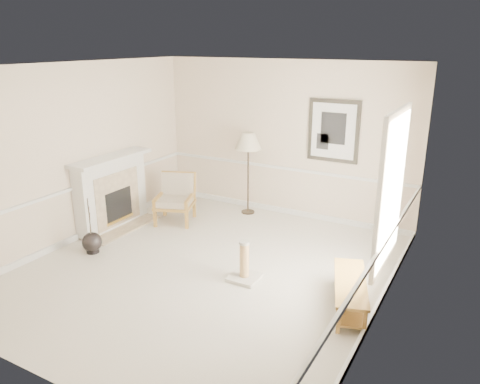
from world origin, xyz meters
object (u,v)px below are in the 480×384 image
(floor_vase, at_px, (92,243))
(bench, at_px, (350,290))
(scratching_post, at_px, (244,267))
(armchair, at_px, (176,196))
(floor_lamp, at_px, (248,143))

(floor_vase, bearing_deg, bench, 5.81)
(floor_vase, bearing_deg, scratching_post, 9.02)
(armchair, distance_m, scratching_post, 2.63)
(floor_lamp, bearing_deg, scratching_post, -62.90)
(armchair, relative_size, floor_lamp, 0.57)
(armchair, bearing_deg, floor_vase, -120.99)
(floor_lamp, distance_m, scratching_post, 2.94)
(bench, bearing_deg, armchair, 159.39)
(bench, bearing_deg, floor_vase, -174.19)
(floor_vase, relative_size, bench, 0.69)
(armchair, height_order, bench, armchair)
(floor_lamp, distance_m, bench, 3.79)
(floor_vase, xyz_separation_m, bench, (4.02, 0.41, 0.08))
(scratching_post, bearing_deg, floor_lamp, 117.10)
(floor_lamp, relative_size, scratching_post, 2.71)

